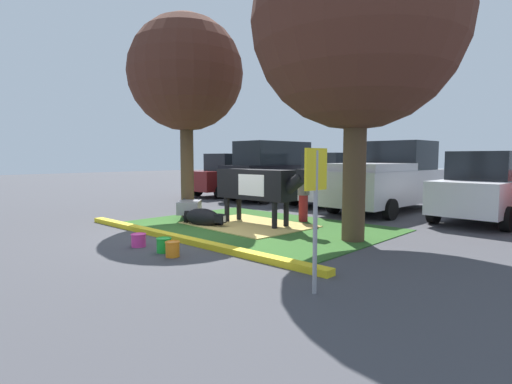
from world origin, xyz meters
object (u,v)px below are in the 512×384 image
Objects in this scene: parking_sign at (316,192)px; shade_tree_right at (357,23)px; bucket_orange at (173,249)px; wheelbarrow at (189,208)px; calf_lying at (204,217)px; suv_black at (273,171)px; shade_tree_left at (186,74)px; person_handler at (303,194)px; cow_holstein at (259,185)px; hatchback_white at (487,187)px; bucket_green at (164,245)px; bucket_pink at (139,240)px; pickup_truck_black at (390,179)px; sedan_blue at (232,175)px; sedan_silver at (335,180)px.

shade_tree_right is at bearing 111.73° from parking_sign.
wheelbarrow is at bearing 138.43° from bucket_orange.
parking_sign is (5.28, -2.39, 1.16)m from calf_lying.
bucket_orange is at bearing -59.57° from suv_black.
shade_tree_left is 0.88× the size of shade_tree_right.
shade_tree_right reaches higher than person_handler.
shade_tree_right is 4.61m from cow_holstein.
hatchback_white is at bearing 37.71° from shade_tree_left.
bucket_green is (-3.53, -0.05, -1.25)m from parking_sign.
bucket_pink is at bearing -96.92° from person_handler.
person_handler is 0.33× the size of suv_black.
calf_lying is at bearing -109.80° from pickup_truck_black.
bucket_green is 0.07× the size of sedan_blue.
bucket_pink is at bearing -65.76° from suv_black.
bucket_green is (0.22, -4.84, -0.66)m from person_handler.
shade_tree_left is 7.01m from sedan_silver.
person_handler is 5.02× the size of bucket_green.
sedan_silver is at bearing 75.31° from shade_tree_left.
shade_tree_left is 7.59m from pickup_truck_black.
shade_tree_left is 5.60m from shade_tree_right.
wheelbarrow is 3.88m from bucket_green.
bucket_pink is 11.29m from sedan_blue.
person_handler is 6.11m from parking_sign.
bucket_orange is (-3.11, -0.14, -1.24)m from parking_sign.
bucket_orange is at bearing -90.71° from pickup_truck_black.
cow_holstein is at bearing 47.23° from calf_lying.
sedan_silver is at bearing 82.07° from wheelbarrow.
calf_lying is 8.74m from sedan_blue.
person_handler is at bearing 83.08° from bucket_pink.
parking_sign reaches higher than wheelbarrow.
bucket_green is at bearing -61.37° from suv_black.
bucket_pink is 1.04× the size of bucket_green.
sedan_silver is 1.00× the size of hatchback_white.
bucket_pink is 9.72m from hatchback_white.
suv_black reaches higher than sedan_blue.
pickup_truck_black is (3.28, 6.06, 0.73)m from wheelbarrow.
bucket_orange is (3.84, -3.27, -4.20)m from shade_tree_left.
shade_tree_right is 4.57× the size of person_handler.
shade_tree_left reaches higher than sedan_blue.
bucket_pink is at bearing -53.29° from sedan_blue.
bucket_pink is 9.29m from sedan_silver.
sedan_blue is at bearing 127.54° from wheelbarrow.
pickup_truck_black reaches higher than hatchback_white.
bucket_green is 10.12m from suv_black.
suv_black is (-4.82, 8.83, 1.12)m from bucket_green.
sedan_blue reaches higher than parking_sign.
pickup_truck_black is (5.35, -0.05, -0.16)m from suv_black.
bucket_orange is at bearing -116.01° from shade_tree_right.
shade_tree_right is 21.97× the size of bucket_pink.
shade_tree_right is 1.56× the size of sedan_blue.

